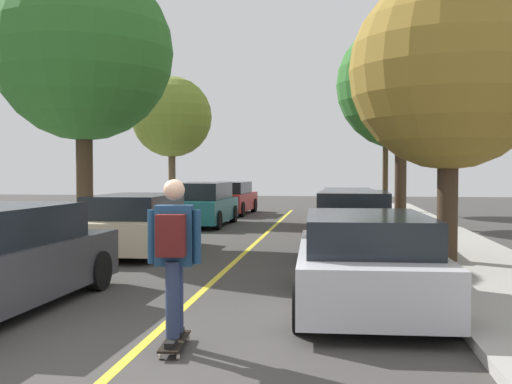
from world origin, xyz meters
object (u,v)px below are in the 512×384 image
Objects in this scene: parked_car_left_far at (202,204)px; street_tree_right_near at (401,85)px; parked_car_left_near at (136,224)px; parked_car_right_far at (348,208)px; skateboarder at (174,250)px; parked_car_right_near at (354,223)px; fire_hydrant at (11,247)px; street_tree_right_far at (386,101)px; street_tree_right_nearest at (449,72)px; street_tree_left_near at (172,117)px; streetlamp at (88,112)px; street_tree_left_nearest at (83,52)px; skateboard at (175,342)px; parked_car_right_nearest at (365,261)px; parked_car_left_farthest at (230,198)px.

parked_car_left_far is 0.62× the size of street_tree_right_near.
parked_car_left_near is 0.93× the size of parked_car_right_far.
parked_car_left_near is 2.39× the size of skateboarder.
parked_car_right_near is 7.38m from fire_hydrant.
parked_car_left_near is 0.61× the size of street_tree_right_far.
parked_car_left_far is at bearing 129.35° from street_tree_right_nearest.
skateboarder is (-2.14, -14.64, 0.44)m from parked_car_right_far.
street_tree_right_far reaches higher than street_tree_left_near.
parked_car_left_far is at bearing -134.94° from street_tree_right_far.
street_tree_left_near is 13.04m from fire_hydrant.
street_tree_right_near is at bearing 75.25° from skateboarder.
street_tree_right_near is 1.19× the size of streetlamp.
parked_car_right_far is 9.42m from streetlamp.
parked_car_left_far is 7.46m from street_tree_left_nearest.
street_tree_right_nearest reaches higher than skateboard.
street_tree_left_nearest reaches higher than skateboard.
streetlamp is at bearing 136.82° from parked_car_right_nearest.
parked_car_left_far is at bearing -55.08° from street_tree_left_near.
skateboarder is (-2.15, -2.38, 0.43)m from parked_car_right_nearest.
street_tree_left_nearest is 1.05× the size of street_tree_right_far.
streetlamp is 10.26m from skateboarder.
parked_car_left_far reaches higher than fire_hydrant.
street_tree_left_nearest is (-1.79, -11.46, 4.28)m from parked_car_left_farthest.
street_tree_left_near is (-6.88, 14.69, 3.39)m from parked_car_right_nearest.
street_tree_right_far is (0.00, 15.28, 1.17)m from street_tree_right_nearest.
parked_car_left_farthest reaches higher than parked_car_left_near.
parked_car_left_farthest is 15.65m from fire_hydrant.
street_tree_right_far is at bearing 84.63° from parked_car_right_nearest.
parked_car_left_far is 8.03m from street_tree_right_near.
street_tree_left_nearest reaches higher than street_tree_right_nearest.
parked_car_left_near is 12.70m from parked_car_left_farthest.
parked_car_right_far is at bearing -104.82° from street_tree_right_far.
parked_car_left_farthest is 15.91m from street_tree_right_nearest.
parked_car_left_far reaches higher than parked_car_left_farthest.
street_tree_left_near is at bearing 124.92° from parked_car_left_far.
street_tree_right_far is at bearing 79.59° from skateboarder.
parked_car_right_far is at bearing 41.07° from street_tree_left_nearest.
street_tree_left_nearest reaches higher than parked_car_left_near.
street_tree_right_far reaches higher than streetlamp.
parked_car_right_nearest is at bearing -73.98° from parked_car_left_farthest.
parked_car_right_nearest is 0.62× the size of street_tree_left_nearest.
parked_car_right_nearest is at bearing -89.96° from parked_car_right_near.
street_tree_left_nearest is 4.10× the size of skateboarder.
street_tree_left_nearest reaches higher than skateboarder.
street_tree_left_nearest reaches higher than street_tree_right_near.
street_tree_right_nearest is 15.32m from street_tree_right_far.
parked_car_left_near reaches higher than parked_car_right_nearest.
parked_car_right_nearest is at bearing -95.37° from street_tree_right_far.
parked_car_left_far is at bearing 81.45° from fire_hydrant.
street_tree_right_nearest reaches higher than parked_car_right_near.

